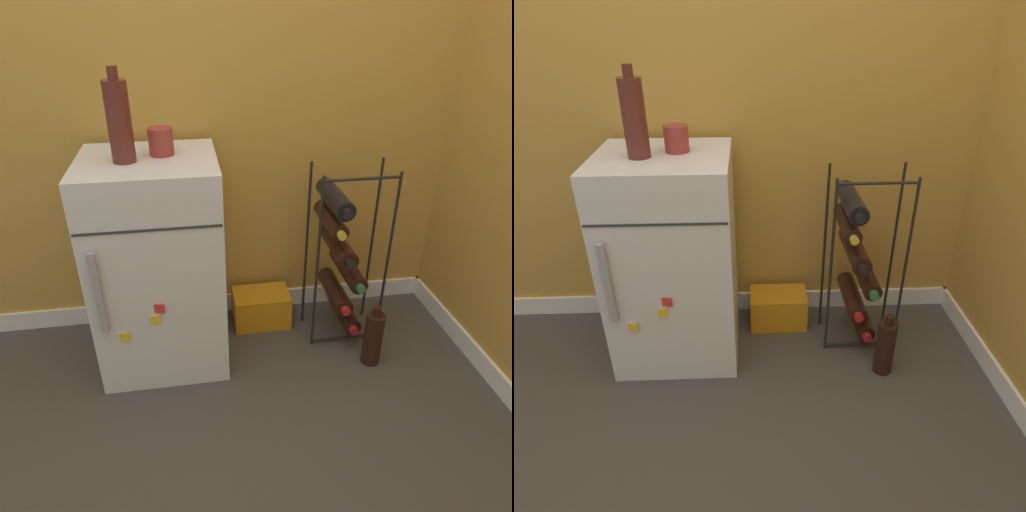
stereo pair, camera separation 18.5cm
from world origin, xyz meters
TOP-DOWN VIEW (x-y plane):
  - ground_plane at (0.00, 0.00)m, footprint 14.00×14.00m
  - wall_back at (0.00, 0.72)m, footprint 7.04×0.07m
  - mini_fridge at (-0.25, 0.43)m, footprint 0.49×0.47m
  - wine_rack at (0.49, 0.45)m, footprint 0.31×0.33m
  - soda_box at (0.18, 0.56)m, footprint 0.26×0.17m
  - fridge_top_cup at (-0.20, 0.46)m, footprint 0.09×0.09m
  - fridge_top_bottle at (-0.32, 0.40)m, footprint 0.08×0.08m
  - loose_bottle_floor at (0.59, 0.22)m, footprint 0.08×0.08m

SIDE VIEW (x-z plane):
  - ground_plane at x=0.00m, z-range 0.00..0.00m
  - soda_box at x=0.18m, z-range 0.00..0.16m
  - loose_bottle_floor at x=0.59m, z-range -0.02..0.26m
  - wine_rack at x=0.49m, z-range -0.01..0.77m
  - mini_fridge at x=-0.25m, z-range 0.00..0.86m
  - fridge_top_cup at x=-0.20m, z-range 0.86..0.95m
  - fridge_top_bottle at x=-0.32m, z-range 0.84..1.15m
  - wall_back at x=0.00m, z-range -0.01..2.49m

